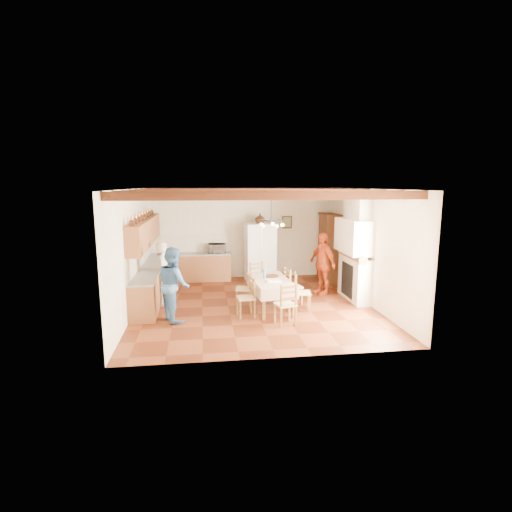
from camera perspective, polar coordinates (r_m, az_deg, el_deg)
The scene contains 31 objects.
floor at distance 10.51m, azimuth -0.32°, elevation -7.08°, with size 6.00×6.50×0.02m, color #4C1E0C.
ceiling at distance 10.03m, azimuth -0.34°, elevation 9.62°, with size 6.00×6.50×0.02m, color white.
wall_back at distance 13.37m, azimuth -2.12°, elevation 3.28°, with size 6.00×0.02×3.00m, color beige.
wall_front at distance 7.00m, azimuth 3.08°, elevation -3.14°, with size 6.00×0.02×3.00m, color beige.
wall_left at distance 10.23m, azimuth -17.30°, elevation 0.67°, with size 0.02×6.50×3.00m, color beige.
wall_right at distance 10.96m, azimuth 15.48°, elevation 1.37°, with size 0.02×6.50×3.00m, color beige.
ceiling_beams at distance 10.04m, azimuth -0.34°, elevation 9.05°, with size 6.00×6.30×0.16m, color #35160E, non-canonical shape.
lower_cabinets_left at distance 11.41m, azimuth -14.62°, elevation -3.72°, with size 0.60×4.30×0.86m, color brown.
lower_cabinets_back at distance 13.18m, azimuth -8.68°, elevation -1.65°, with size 2.30×0.60×0.86m, color brown.
countertop_left at distance 11.32m, azimuth -14.72°, elevation -1.51°, with size 0.62×4.30×0.04m, color slate.
countertop_back at distance 13.10m, azimuth -8.73°, elevation 0.28°, with size 2.34×0.62×0.04m, color slate.
backsplash_left at distance 11.30m, azimuth -16.23°, elevation 0.05°, with size 0.03×4.30×0.60m, color beige.
backsplash_back at distance 13.33m, azimuth -8.75°, elevation 1.84°, with size 2.30×0.03×0.60m, color beige.
upper_cabinets at distance 11.18m, azimuth -15.58°, elevation 3.35°, with size 0.35×4.20×0.70m, color brown.
fireplace at distance 11.05m, azimuth 13.67°, elevation 1.00°, with size 0.56×1.60×2.80m, color beige, non-canonical shape.
wall_picture at distance 13.54m, azimuth 4.45°, elevation 4.83°, with size 0.34×0.03×0.42m, color black.
refrigerator at distance 12.98m, azimuth 0.55°, elevation 0.57°, with size 0.94×0.77×1.88m, color white.
hutch at distance 13.09m, azimuth 10.37°, elevation 1.18°, with size 0.51×1.21×2.19m, color #371A0E, non-canonical shape.
dining_table at distance 10.03m, azimuth 2.13°, elevation -3.81°, with size 1.03×1.82×0.77m.
chandelier at distance 9.77m, azimuth 2.19°, elevation 5.13°, with size 0.47×0.47×0.03m, color black.
chair_left_near at distance 9.51m, azimuth -1.47°, elevation -5.87°, with size 0.42×0.40×0.96m, color brown, non-canonical shape.
chair_left_far at distance 10.32m, azimuth -1.74°, elevation -4.58°, with size 0.42×0.40×0.96m, color brown, non-canonical shape.
chair_right_near at distance 10.00m, azimuth 6.64°, elevation -5.13°, with size 0.42×0.40×0.96m, color brown, non-canonical shape.
chair_right_far at distance 10.58m, azimuth 5.34°, elevation -4.25°, with size 0.42×0.40×0.96m, color brown, non-canonical shape.
chair_end_near at distance 9.02m, azimuth 4.21°, elevation -6.79°, with size 0.42×0.40×0.96m, color brown, non-canonical shape.
chair_end_far at distance 11.17m, azimuth 0.32°, elevation -3.43°, with size 0.42×0.40×0.96m, color brown, non-canonical shape.
person_man at distance 10.61m, azimuth -12.90°, elevation -2.45°, with size 0.61×0.40×1.67m, color silver.
person_woman_blue at distance 9.36m, azimuth -11.67°, elevation -3.93°, with size 0.84×0.65×1.72m, color teal.
person_woman_red at distance 11.50m, azimuth 9.44°, elevation -1.10°, with size 1.04×0.43×1.77m, color #A63413.
microwave at distance 13.07m, azimuth -5.62°, elevation 1.09°, with size 0.55×0.37×0.30m, color silver.
fridge_vase at distance 12.84m, azimuth 0.57°, elevation 5.41°, with size 0.31×0.31×0.33m, color #371A0E.
Camera 1 is at (-1.28, -9.95, 3.12)m, focal length 28.00 mm.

